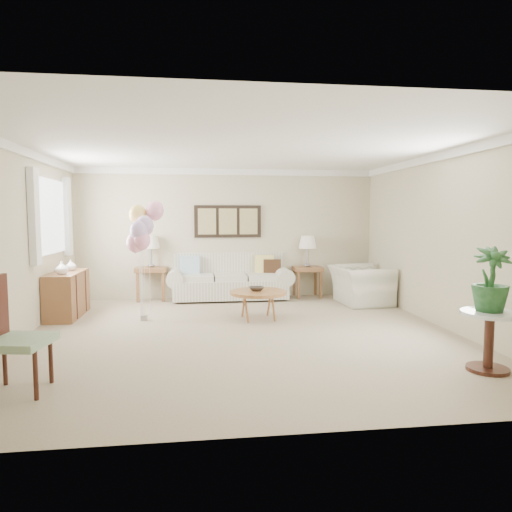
{
  "coord_description": "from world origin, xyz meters",
  "views": [
    {
      "loc": [
        -0.62,
        -6.27,
        1.66
      ],
      "look_at": [
        0.27,
        0.6,
        1.05
      ],
      "focal_mm": 32.0,
      "sensor_mm": 36.0,
      "label": 1
    }
  ],
  "objects_px": {
    "balloon_cluster": "(142,228)",
    "sofa": "(230,281)",
    "accent_chair": "(9,333)",
    "armchair": "(361,285)",
    "coffee_table": "(258,293)"
  },
  "relations": [
    {
      "from": "sofa",
      "to": "balloon_cluster",
      "type": "relative_size",
      "value": 1.3
    },
    {
      "from": "balloon_cluster",
      "to": "coffee_table",
      "type": "bearing_deg",
      "value": -3.19
    },
    {
      "from": "accent_chair",
      "to": "balloon_cluster",
      "type": "distance_m",
      "value": 3.12
    },
    {
      "from": "armchair",
      "to": "accent_chair",
      "type": "distance_m",
      "value": 6.12
    },
    {
      "from": "armchair",
      "to": "balloon_cluster",
      "type": "relative_size",
      "value": 0.58
    },
    {
      "from": "sofa",
      "to": "accent_chair",
      "type": "distance_m",
      "value": 5.24
    },
    {
      "from": "coffee_table",
      "to": "sofa",
      "type": "bearing_deg",
      "value": 99.41
    },
    {
      "from": "sofa",
      "to": "armchair",
      "type": "relative_size",
      "value": 2.25
    },
    {
      "from": "armchair",
      "to": "accent_chair",
      "type": "bearing_deg",
      "value": 125.06
    },
    {
      "from": "sofa",
      "to": "accent_chair",
      "type": "xyz_separation_m",
      "value": [
        -2.4,
        -4.65,
        0.21
      ]
    },
    {
      "from": "armchair",
      "to": "balloon_cluster",
      "type": "xyz_separation_m",
      "value": [
        -3.91,
        -0.94,
        1.12
      ]
    },
    {
      "from": "balloon_cluster",
      "to": "sofa",
      "type": "bearing_deg",
      "value": 50.47
    },
    {
      "from": "coffee_table",
      "to": "armchair",
      "type": "bearing_deg",
      "value": 26.43
    },
    {
      "from": "accent_chair",
      "to": "sofa",
      "type": "bearing_deg",
      "value": 62.71
    },
    {
      "from": "balloon_cluster",
      "to": "accent_chair",
      "type": "bearing_deg",
      "value": -107.69
    }
  ]
}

